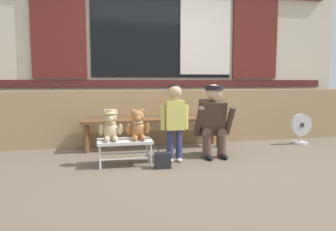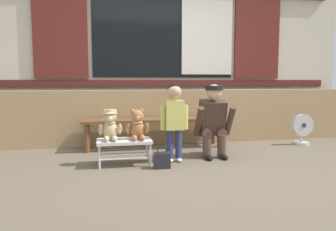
% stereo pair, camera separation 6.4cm
% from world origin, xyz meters
% --- Properties ---
extents(ground_plane, '(60.00, 60.00, 0.00)m').
position_xyz_m(ground_plane, '(0.00, 0.00, 0.00)').
color(ground_plane, brown).
extents(brick_low_wall, '(6.41, 0.25, 0.85)m').
position_xyz_m(brick_low_wall, '(0.00, 1.43, 0.42)').
color(brick_low_wall, tan).
rests_on(brick_low_wall, ground).
extents(shop_facade, '(6.54, 0.26, 3.44)m').
position_xyz_m(shop_facade, '(0.00, 1.94, 1.73)').
color(shop_facade, beige).
rests_on(shop_facade, ground).
extents(wooden_bench_long, '(2.10, 0.40, 0.44)m').
position_xyz_m(wooden_bench_long, '(-0.30, 1.06, 0.37)').
color(wooden_bench_long, brown).
rests_on(wooden_bench_long, ground).
extents(small_display_bench, '(0.64, 0.36, 0.30)m').
position_xyz_m(small_display_bench, '(-0.80, 0.17, 0.27)').
color(small_display_bench, silver).
rests_on(small_display_bench, ground).
extents(teddy_bear_with_hat, '(0.28, 0.27, 0.36)m').
position_xyz_m(teddy_bear_with_hat, '(-0.96, 0.17, 0.47)').
color(teddy_bear_with_hat, '#CCB289').
rests_on(teddy_bear_with_hat, small_display_bench).
extents(teddy_bear_plain, '(0.28, 0.26, 0.36)m').
position_xyz_m(teddy_bear_plain, '(-0.64, 0.17, 0.46)').
color(teddy_bear_plain, '#A86B3D').
rests_on(teddy_bear_plain, small_display_bench).
extents(child_standing, '(0.35, 0.18, 0.96)m').
position_xyz_m(child_standing, '(-0.19, 0.19, 0.59)').
color(child_standing, navy).
rests_on(child_standing, ground).
extents(adult_crouching, '(0.50, 0.49, 0.95)m').
position_xyz_m(adult_crouching, '(0.37, 0.35, 0.48)').
color(adult_crouching, brown).
rests_on(adult_crouching, ground).
extents(handbag_on_ground, '(0.18, 0.11, 0.27)m').
position_xyz_m(handbag_on_ground, '(-0.39, -0.08, 0.10)').
color(handbag_on_ground, '#232328').
rests_on(handbag_on_ground, ground).
extents(floor_fan, '(0.34, 0.24, 0.48)m').
position_xyz_m(floor_fan, '(2.00, 0.84, 0.24)').
color(floor_fan, silver).
rests_on(floor_fan, ground).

